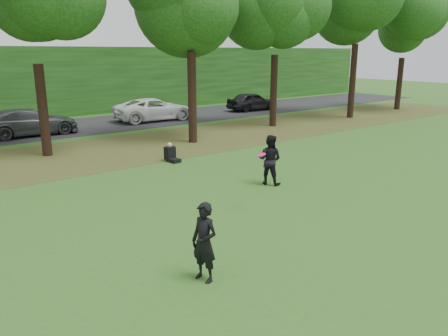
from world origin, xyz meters
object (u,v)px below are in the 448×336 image
Objects in this scene: frisbee at (261,155)px; seated_person at (171,154)px; player_right at (270,160)px; player_left at (204,242)px.

frisbee is 7.08m from seated_person.
player_right is at bearing 40.69° from frisbee.
player_left is at bearing 99.46° from player_right.
player_right reaches higher than frisbee.
player_left reaches higher than seated_person.
player_left is 0.94× the size of player_right.
frisbee is at bearing 104.62° from player_right.
player_left is 10.42m from seated_person.
player_right is 2.87m from frisbee.
frisbee is (-2.09, -1.80, 0.81)m from player_right.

